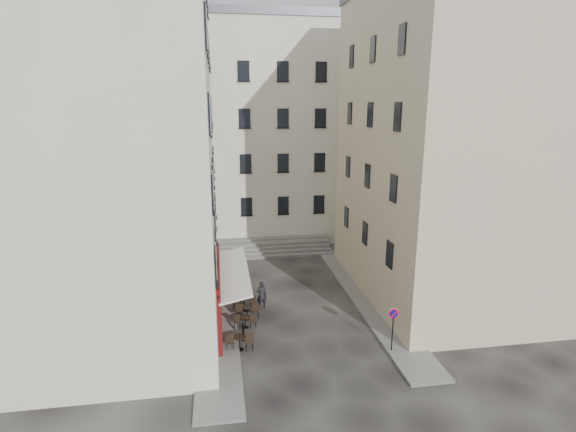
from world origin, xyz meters
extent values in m
plane|color=black|center=(0.00, 0.00, 0.00)|extent=(90.00, 90.00, 0.00)
cube|color=slate|center=(-4.50, 4.00, 0.06)|extent=(2.00, 22.00, 0.12)
cube|color=slate|center=(4.50, 3.00, 0.06)|extent=(2.00, 18.00, 0.12)
cube|color=beige|center=(-10.50, 3.00, 10.00)|extent=(12.00, 16.00, 20.00)
cube|color=beige|center=(10.50, 3.50, 9.00)|extent=(12.00, 14.00, 18.00)
cube|color=beige|center=(-1.00, 19.00, 9.00)|extent=(18.00, 10.00, 18.00)
cube|color=#50535C|center=(-1.00, 19.00, 18.30)|extent=(18.20, 10.20, 0.60)
cube|color=#460D0A|center=(-4.42, 1.00, 1.75)|extent=(0.25, 7.00, 3.50)
cube|color=black|center=(-4.38, 1.00, 1.40)|extent=(0.06, 3.85, 2.00)
cube|color=white|center=(-3.60, 1.00, 2.95)|extent=(1.58, 7.30, 0.41)
cube|color=#5F5C5A|center=(0.00, 11.90, 0.10)|extent=(9.00, 1.80, 0.20)
cube|color=#5F5C5A|center=(0.00, 12.35, 0.30)|extent=(9.00, 1.80, 0.20)
cube|color=#5F5C5A|center=(0.00, 12.80, 0.50)|extent=(9.00, 1.80, 0.20)
cube|color=#5F5C5A|center=(0.00, 13.25, 0.70)|extent=(9.00, 1.80, 0.20)
cylinder|color=black|center=(-3.25, -1.00, 0.45)|extent=(0.10, 0.10, 0.90)
sphere|color=black|center=(-3.25, -1.00, 0.92)|extent=(0.12, 0.12, 0.12)
cylinder|color=black|center=(-3.25, 2.50, 0.45)|extent=(0.10, 0.10, 0.90)
sphere|color=black|center=(-3.25, 2.50, 0.92)|extent=(0.12, 0.12, 0.12)
cylinder|color=black|center=(-3.25, 6.00, 0.45)|extent=(0.10, 0.10, 0.90)
sphere|color=black|center=(-3.25, 6.00, 0.92)|extent=(0.12, 0.12, 0.12)
cylinder|color=black|center=(3.72, -3.20, 1.12)|extent=(0.06, 0.06, 2.25)
cylinder|color=red|center=(3.72, -3.21, 2.02)|extent=(0.52, 0.05, 0.52)
cylinder|color=navy|center=(3.72, -3.23, 2.02)|extent=(0.38, 0.05, 0.38)
cube|color=red|center=(3.72, -3.26, 2.02)|extent=(0.31, 0.04, 0.31)
cylinder|color=black|center=(-3.47, -1.94, 0.07)|extent=(0.37, 0.37, 0.02)
cylinder|color=black|center=(-3.47, -1.94, 0.41)|extent=(0.05, 0.05, 0.72)
cylinder|color=black|center=(-3.47, -1.94, 0.74)|extent=(0.62, 0.62, 0.04)
cube|color=black|center=(-3.01, -1.94, 0.46)|extent=(0.39, 0.39, 0.93)
cube|color=black|center=(-3.94, -1.84, 0.46)|extent=(0.39, 0.39, 0.93)
cylinder|color=black|center=(-3.07, 0.25, 0.07)|extent=(0.34, 0.34, 0.02)
cylinder|color=black|center=(-3.07, 0.25, 0.37)|extent=(0.05, 0.05, 0.65)
cylinder|color=black|center=(-3.07, 0.25, 0.67)|extent=(0.56, 0.56, 0.04)
cube|color=black|center=(-2.65, 0.25, 0.42)|extent=(0.36, 0.36, 0.84)
cube|color=black|center=(-3.49, 0.34, 0.42)|extent=(0.36, 0.36, 0.84)
cylinder|color=black|center=(-2.88, 1.35, 0.07)|extent=(0.36, 0.36, 0.02)
cylinder|color=black|center=(-2.88, 1.35, 0.40)|extent=(0.05, 0.05, 0.70)
cylinder|color=black|center=(-2.88, 1.35, 0.72)|extent=(0.60, 0.60, 0.04)
cube|color=black|center=(-2.43, 1.35, 0.45)|extent=(0.38, 0.38, 0.90)
cube|color=black|center=(-3.33, 1.45, 0.45)|extent=(0.38, 0.38, 0.90)
cylinder|color=black|center=(-2.97, 2.38, 0.07)|extent=(0.38, 0.38, 0.02)
cylinder|color=black|center=(-2.97, 2.38, 0.42)|extent=(0.05, 0.05, 0.73)
cylinder|color=black|center=(-2.97, 2.38, 0.75)|extent=(0.63, 0.63, 0.04)
cube|color=black|center=(-2.50, 2.38, 0.47)|extent=(0.40, 0.40, 0.94)
cube|color=black|center=(-3.44, 2.48, 0.47)|extent=(0.40, 0.40, 0.94)
cylinder|color=black|center=(-3.09, 5.05, 0.06)|extent=(0.33, 0.33, 0.02)
cylinder|color=black|center=(-3.09, 5.05, 0.37)|extent=(0.05, 0.05, 0.65)
cylinder|color=black|center=(-3.09, 5.05, 0.67)|extent=(0.56, 0.56, 0.04)
cube|color=black|center=(-2.68, 5.05, 0.42)|extent=(0.35, 0.35, 0.83)
cube|color=black|center=(-3.51, 5.15, 0.42)|extent=(0.35, 0.35, 0.83)
imported|color=black|center=(-1.96, 2.58, 0.83)|extent=(0.68, 0.53, 1.66)
camera|label=1|loc=(-4.22, -21.54, 11.64)|focal=28.00mm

